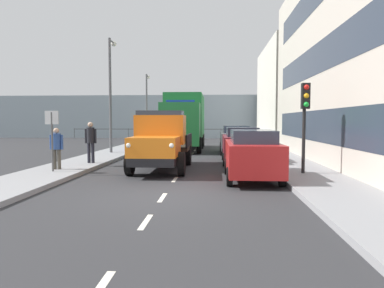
# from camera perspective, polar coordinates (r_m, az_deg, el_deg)

# --- Properties ---
(ground_plane) EXTENTS (80.00, 80.00, 0.00)m
(ground_plane) POSITION_cam_1_polar(r_m,az_deg,el_deg) (19.14, -0.44, -2.35)
(ground_plane) COLOR #2D2D30
(sidewalk_left) EXTENTS (2.33, 39.24, 0.15)m
(sidewalk_left) POSITION_cam_1_polar(r_m,az_deg,el_deg) (19.38, 13.74, -2.16)
(sidewalk_left) COLOR gray
(sidewalk_left) RESTS_ON ground_plane
(sidewalk_right) EXTENTS (2.33, 39.24, 0.15)m
(sidewalk_right) POSITION_cam_1_polar(r_m,az_deg,el_deg) (20.05, -14.14, -1.97)
(sidewalk_right) COLOR gray
(sidewalk_right) RESTS_ON ground_plane
(road_centreline_markings) EXTENTS (0.12, 33.93, 0.01)m
(road_centreline_markings) POSITION_cam_1_polar(r_m,az_deg,el_deg) (18.20, -0.66, -2.65)
(road_centreline_markings) COLOR silver
(road_centreline_markings) RESTS_ON ground_plane
(building_far_block) EXTENTS (7.87, 12.05, 8.77)m
(building_far_block) POSITION_cam_1_polar(r_m,az_deg,el_deg) (34.50, 18.10, 7.48)
(building_far_block) COLOR beige
(building_far_block) RESTS_ON ground_plane
(sea_horizon) EXTENTS (80.00, 0.80, 5.00)m
(sea_horizon) POSITION_cam_1_polar(r_m,az_deg,el_deg) (41.63, 1.84, 4.39)
(sea_horizon) COLOR #84939E
(sea_horizon) RESTS_ON ground_plane
(seawall_railing) EXTENTS (28.08, 0.08, 1.20)m
(seawall_railing) POSITION_cam_1_polar(r_m,az_deg,el_deg) (38.05, 1.65, 2.07)
(seawall_railing) COLOR #4C5156
(seawall_railing) RESTS_ON ground_plane
(truck_vintage_orange) EXTENTS (2.17, 5.64, 2.43)m
(truck_vintage_orange) POSITION_cam_1_polar(r_m,az_deg,el_deg) (14.45, -5.01, 0.34)
(truck_vintage_orange) COLOR black
(truck_vintage_orange) RESTS_ON ground_plane
(lorry_cargo_green) EXTENTS (2.58, 8.20, 3.87)m
(lorry_cargo_green) POSITION_cam_1_polar(r_m,az_deg,el_deg) (24.87, -1.21, 3.85)
(lorry_cargo_green) COLOR #1E7033
(lorry_cargo_green) RESTS_ON ground_plane
(car_red_kerbside_near) EXTENTS (1.79, 3.98, 1.72)m
(car_red_kerbside_near) POSITION_cam_1_polar(r_m,az_deg,el_deg) (12.34, 9.56, -1.61)
(car_red_kerbside_near) COLOR #B21E1E
(car_red_kerbside_near) RESTS_ON ground_plane
(car_maroon_kerbside_1) EXTENTS (1.82, 3.89, 1.72)m
(car_maroon_kerbside_1) POSITION_cam_1_polar(r_m,az_deg,el_deg) (17.20, 7.91, -0.09)
(car_maroon_kerbside_1) COLOR maroon
(car_maroon_kerbside_1) RESTS_ON ground_plane
(car_grey_kerbside_2) EXTENTS (1.90, 4.28, 1.72)m
(car_grey_kerbside_2) POSITION_cam_1_polar(r_m,az_deg,el_deg) (22.18, 6.98, 0.78)
(car_grey_kerbside_2) COLOR slate
(car_grey_kerbside_2) RESTS_ON ground_plane
(car_navy_oppositeside_0) EXTENTS (1.85, 4.01, 1.72)m
(car_navy_oppositeside_0) POSITION_cam_1_polar(r_m,az_deg,el_deg) (23.69, -6.06, 0.97)
(car_navy_oppositeside_0) COLOR navy
(car_navy_oppositeside_0) RESTS_ON ground_plane
(pedestrian_with_bag) EXTENTS (0.53, 0.34, 1.60)m
(pedestrian_with_bag) POSITION_cam_1_polar(r_m,az_deg,el_deg) (14.75, -20.84, -0.17)
(pedestrian_with_bag) COLOR #4C473D
(pedestrian_with_bag) RESTS_ON sidewalk_right
(pedestrian_strolling) EXTENTS (0.53, 0.34, 1.82)m
(pedestrian_strolling) POSITION_cam_1_polar(r_m,az_deg,el_deg) (16.49, -15.90, 0.82)
(pedestrian_strolling) COLOR black
(pedestrian_strolling) RESTS_ON sidewalk_right
(traffic_light_near) EXTENTS (0.28, 0.41, 3.20)m
(traffic_light_near) POSITION_cam_1_polar(r_m,az_deg,el_deg) (13.26, 17.62, 5.47)
(traffic_light_near) COLOR black
(traffic_light_near) RESTS_ON sidewalk_left
(lamp_post_promenade) EXTENTS (0.32, 1.14, 6.72)m
(lamp_post_promenade) POSITION_cam_1_polar(r_m,az_deg,el_deg) (21.93, -12.84, 9.15)
(lamp_post_promenade) COLOR #59595B
(lamp_post_promenade) RESTS_ON sidewalk_right
(lamp_post_far) EXTENTS (0.32, 1.14, 6.13)m
(lamp_post_far) POSITION_cam_1_polar(r_m,az_deg,el_deg) (33.32, -7.21, 6.81)
(lamp_post_far) COLOR #59595B
(lamp_post_far) RESTS_ON sidewalk_right
(street_sign) EXTENTS (0.50, 0.07, 2.25)m
(street_sign) POSITION_cam_1_polar(r_m,az_deg,el_deg) (14.19, -21.48, 2.07)
(street_sign) COLOR #4C4C4C
(street_sign) RESTS_ON sidewalk_right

